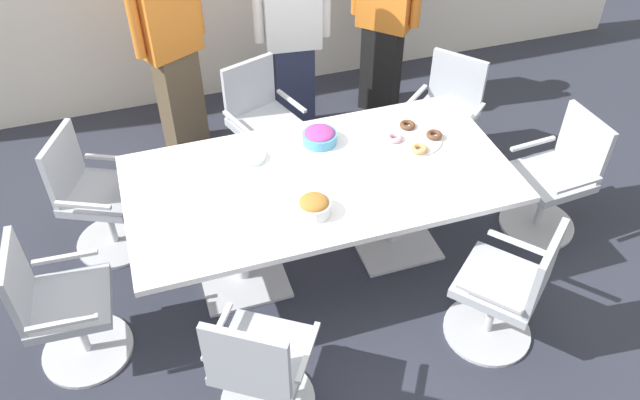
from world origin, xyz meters
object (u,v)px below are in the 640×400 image
Objects in this scene: office_chair_1 at (262,127)px; plate_stack at (251,157)px; conference_table at (320,191)px; office_chair_6 at (555,181)px; office_chair_3 at (62,311)px; office_chair_0 at (444,121)px; office_chair_2 at (96,200)px; office_chair_5 at (507,293)px; person_standing_1 at (293,37)px; snack_bowl_candy_mix at (320,136)px; donut_platter at (414,138)px; person_standing_2 at (384,19)px; snack_bowl_pretzels at (314,206)px; office_chair_4 at (261,369)px; person_standing_0 at (171,42)px.

plate_stack is (-0.25, -0.80, 0.36)m from office_chair_1.
conference_table is 1.70m from office_chair_6.
office_chair_3 is at bearing 87.79° from office_chair_6.
office_chair_6 is (0.41, -0.91, 0.00)m from office_chair_0.
office_chair_6 is at bearing 100.43° from office_chair_2.
office_chair_1 is (-0.11, 1.10, -0.22)m from conference_table.
person_standing_1 is at bearing 62.02° from office_chair_5.
office_chair_6 is 4.89× the size of plate_stack.
conference_table is 1.13m from office_chair_1.
snack_bowl_candy_mix reaches higher than donut_platter.
office_chair_3 is (-2.91, -1.03, 0.00)m from office_chair_0.
snack_bowl_pretzels is (-1.24, -1.97, -0.06)m from person_standing_2.
donut_platter is (2.11, -0.46, 0.36)m from office_chair_2.
office_chair_4 is (-0.54, -2.12, 0.00)m from office_chair_1.
office_chair_2 is 1.80m from office_chair_4.
office_chair_5 reaches higher than plate_stack.
office_chair_0 is 1.00× the size of office_chair_6.
office_chair_2 is at bearing 52.62° from office_chair_0.
person_standing_0 is (0.98, 1.90, 0.56)m from office_chair_3.
person_standing_1 is (0.94, 2.60, 0.46)m from office_chair_4.
office_chair_4 is (-1.93, -1.75, 0.00)m from office_chair_0.
snack_bowl_candy_mix is 0.48m from plate_stack.
person_standing_2 reaches higher than office_chair_2.
office_chair_1 is 0.93m from person_standing_0.
office_chair_1 is 2.20m from office_chair_6.
snack_bowl_pretzels reaches higher than snack_bowl_candy_mix.
person_standing_0 is (0.74, 0.98, 0.56)m from office_chair_2.
conference_table is 0.40m from snack_bowl_candy_mix.
person_standing_1 reaches higher than office_chair_2.
person_standing_1 reaches higher than office_chair_0.
office_chair_4 is at bearing 56.51° from office_chair_1.
person_standing_1 is (1.68, 0.95, 0.46)m from office_chair_2.
office_chair_2 is at bearing 1.08° from office_chair_1.
person_standing_1 is at bearing 81.84° from snack_bowl_candy_mix.
plate_stack is at bearing 118.18° from office_chair_3.
office_chair_0 is at bearing 146.11° from person_standing_1.
plate_stack is at bearing 172.96° from donut_platter.
person_standing_1 is 1.26m from snack_bowl_candy_mix.
office_chair_1 is at bearing 72.44° from plate_stack.
office_chair_4 is 1.00× the size of office_chair_5.
donut_platter is at bearing 29.30° from snack_bowl_pretzels.
donut_platter is (1.37, 1.18, 0.36)m from office_chair_4.
office_chair_3 reaches higher than conference_table.
plate_stack is at bearing 69.71° from person_standing_1.
snack_bowl_pretzels is at bearing 90.14° from office_chair_6.
office_chair_1 and office_chair_3 have the same top height.
office_chair_4 is 0.54× the size of person_standing_2.
office_chair_0 is at bearing 14.91° from plate_stack.
person_standing_2 is 2.33m from snack_bowl_pretzels.
office_chair_1 and office_chair_2 have the same top height.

